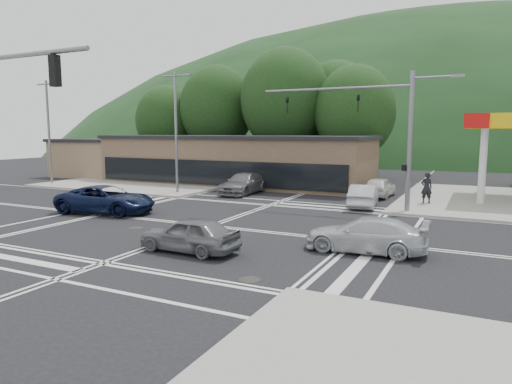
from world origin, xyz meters
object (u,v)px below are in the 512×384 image
at_px(car_blue_west, 106,199).
at_px(car_queue_b, 380,187).
at_px(car_queue_a, 364,196).
at_px(car_northbound, 244,183).
at_px(car_grey_center, 189,234).
at_px(pedestrian, 426,188).
at_px(car_silver_east, 365,235).

height_order(car_blue_west, car_queue_b, car_blue_west).
relative_size(car_queue_a, car_northbound, 0.81).
distance_m(car_grey_center, pedestrian, 17.43).
xyz_separation_m(car_northbound, pedestrian, (12.96, 0.16, 0.36)).
distance_m(car_blue_west, car_northbound, 11.26).
xyz_separation_m(car_queue_b, car_northbound, (-9.57, -2.72, 0.06)).
distance_m(car_grey_center, car_queue_a, 13.98).
bearing_deg(car_queue_b, pedestrian, 146.06).
bearing_deg(car_northbound, car_silver_east, -48.08).
bearing_deg(car_blue_west, car_silver_east, -106.50).
xyz_separation_m(car_silver_east, car_queue_a, (-2.50, 10.49, 0.04)).
relative_size(car_queue_b, car_northbound, 0.78).
distance_m(car_queue_b, car_northbound, 9.95).
distance_m(car_queue_a, car_northbound, 9.84).
bearing_deg(car_silver_east, pedestrian, 173.69).
bearing_deg(car_northbound, pedestrian, -0.75).
xyz_separation_m(car_silver_east, car_northbound, (-12.07, 12.77, 0.10)).
xyz_separation_m(car_blue_west, car_queue_b, (12.82, 13.50, -0.07)).
height_order(car_northbound, pedestrian, pedestrian).
height_order(car_queue_b, pedestrian, pedestrian).
bearing_deg(car_silver_east, car_grey_center, -66.26).
bearing_deg(car_queue_a, pedestrian, -151.76).
xyz_separation_m(car_silver_east, car_queue_b, (-2.50, 15.49, 0.03)).
relative_size(car_northbound, pedestrian, 2.72).
relative_size(car_silver_east, car_northbound, 0.88).
distance_m(car_blue_west, car_queue_b, 18.62).
xyz_separation_m(car_blue_west, car_northbound, (3.25, 10.78, -0.01)).
bearing_deg(car_queue_b, car_queue_a, 93.06).
distance_m(car_silver_east, car_northbound, 17.57).
distance_m(car_silver_east, car_queue_a, 10.78).
bearing_deg(pedestrian, car_blue_west, 10.85).
bearing_deg(pedestrian, car_queue_b, -60.17).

